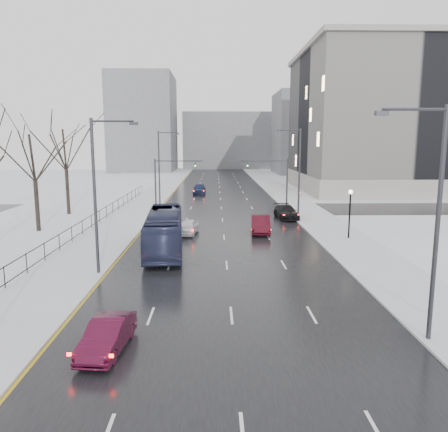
{
  "coord_description": "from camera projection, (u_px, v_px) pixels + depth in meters",
  "views": [
    {
      "loc": [
        -0.78,
        -7.51,
        8.51
      ],
      "look_at": [
        -0.07,
        28.05,
        2.5
      ],
      "focal_mm": 35.0,
      "sensor_mm": 36.0,
      "label": 1
    }
  ],
  "objects": [
    {
      "name": "streetlight_l_far",
      "position": [
        161.0,
        164.0,
        59.01
      ],
      "size": [
        2.95,
        0.25,
        10.0
      ],
      "color": "#2D2D33",
      "rests_on": "ground"
    },
    {
      "name": "iron_fence",
      "position": [
        75.0,
        231.0,
        38.01
      ],
      "size": [
        0.06,
        70.0,
        1.3
      ],
      "color": "black",
      "rests_on": "sidewalk_left"
    },
    {
      "name": "sedan_right_far",
      "position": [
        286.0,
        212.0,
        49.08
      ],
      "size": [
        2.55,
        5.26,
        1.48
      ],
      "primitive_type": "imported",
      "rotation": [
        0.0,
        0.0,
        0.1
      ],
      "color": "black",
      "rests_on": "road"
    },
    {
      "name": "sedan_left_near",
      "position": [
        107.0,
        335.0,
        17.88
      ],
      "size": [
        1.78,
        4.14,
        1.33
      ],
      "primitive_type": "imported",
      "rotation": [
        0.0,
        0.0,
        -0.1
      ],
      "color": "#400B21",
      "rests_on": "road"
    },
    {
      "name": "bldg_far_center",
      "position": [
        229.0,
        141.0,
        145.43
      ],
      "size": [
        30.0,
        18.0,
        18.0
      ],
      "primitive_type": "cube",
      "color": "slate",
      "rests_on": "ground"
    },
    {
      "name": "no_uturn_sign",
      "position": [
        299.0,
        195.0,
        52.01
      ],
      "size": [
        0.6,
        0.06,
        2.7
      ],
      "color": "#2D2D33",
      "rests_on": "sidewalk_right"
    },
    {
      "name": "sedan_center_far",
      "position": [
        199.0,
        189.0,
        72.63
      ],
      "size": [
        2.07,
        5.06,
        1.72
      ],
      "primitive_type": "imported",
      "rotation": [
        0.0,
        0.0,
        -0.01
      ],
      "color": "navy",
      "rests_on": "road"
    },
    {
      "name": "tree_park_d",
      "position": [
        39.0,
        232.0,
        42.01
      ],
      "size": [
        8.75,
        8.75,
        12.5
      ],
      "primitive_type": null,
      "color": "black",
      "rests_on": "ground"
    },
    {
      "name": "bldg_far_right",
      "position": [
        319.0,
        133.0,
        120.93
      ],
      "size": [
        24.0,
        20.0,
        22.0
      ],
      "primitive_type": "cube",
      "color": "slate",
      "rests_on": "ground"
    },
    {
      "name": "lamppost_r_mid",
      "position": [
        350.0,
        207.0,
        38.14
      ],
      "size": [
        0.36,
        0.36,
        4.28
      ],
      "color": "black",
      "rests_on": "sidewalk_right"
    },
    {
      "name": "sidewalk_left",
      "position": [
        153.0,
        197.0,
        67.77
      ],
      "size": [
        5.0,
        150.0,
        0.16
      ],
      "primitive_type": "cube",
      "color": "silver",
      "rests_on": "ground"
    },
    {
      "name": "tree_park_e",
      "position": [
        69.0,
        215.0,
        51.86
      ],
      "size": [
        9.45,
        9.45,
        13.5
      ],
      "primitive_type": null,
      "color": "black",
      "rests_on": "ground"
    },
    {
      "name": "bldg_far_left",
      "position": [
        144.0,
        124.0,
        129.3
      ],
      "size": [
        18.0,
        22.0,
        28.0
      ],
      "primitive_type": "cube",
      "color": "slate",
      "rests_on": "ground"
    },
    {
      "name": "cross_road",
      "position": [
        221.0,
        209.0,
        56.16
      ],
      "size": [
        130.0,
        10.0,
        0.04
      ],
      "primitive_type": "cube",
      "color": "black",
      "rests_on": "ground"
    },
    {
      "name": "mast_signal_right",
      "position": [
        279.0,
        177.0,
        55.62
      ],
      "size": [
        6.1,
        0.33,
        6.5
      ],
      "color": "#2D2D33",
      "rests_on": "ground"
    },
    {
      "name": "sidewalk_right",
      "position": [
        287.0,
        197.0,
        68.18
      ],
      "size": [
        5.0,
        150.0,
        0.16
      ],
      "primitive_type": "cube",
      "color": "silver",
      "rests_on": "ground"
    },
    {
      "name": "road",
      "position": [
        220.0,
        198.0,
        67.99
      ],
      "size": [
        16.0,
        150.0,
        0.04
      ],
      "primitive_type": "cube",
      "color": "black",
      "rests_on": "ground"
    },
    {
      "name": "sedan_center_near",
      "position": [
        188.0,
        227.0,
        40.72
      ],
      "size": [
        2.13,
        4.16,
        1.35
      ],
      "primitive_type": "imported",
      "rotation": [
        0.0,
        0.0,
        -0.14
      ],
      "color": "white",
      "rests_on": "road"
    },
    {
      "name": "mast_signal_left",
      "position": [
        164.0,
        178.0,
        55.33
      ],
      "size": [
        6.1,
        0.33,
        6.5
      ],
      "color": "#2D2D33",
      "rests_on": "ground"
    },
    {
      "name": "streetlight_r_near",
      "position": [
        433.0,
        214.0,
        17.92
      ],
      "size": [
        2.95,
        0.25,
        10.0
      ],
      "color": "#2D2D33",
      "rests_on": "ground"
    },
    {
      "name": "streetlight_r_mid",
      "position": [
        297.0,
        169.0,
        47.5
      ],
      "size": [
        2.95,
        0.25,
        10.0
      ],
      "color": "#2D2D33",
      "rests_on": "ground"
    },
    {
      "name": "sedan_right_near",
      "position": [
        261.0,
        224.0,
        41.3
      ],
      "size": [
        2.06,
        5.04,
        1.63
      ],
      "primitive_type": "imported",
      "rotation": [
        0.0,
        0.0,
        -0.07
      ],
      "color": "#420B16",
      "rests_on": "road"
    },
    {
      "name": "bus",
      "position": [
        164.0,
        231.0,
        34.3
      ],
      "size": [
        3.57,
        11.64,
        3.19
      ],
      "primitive_type": "imported",
      "rotation": [
        0.0,
        0.0,
        0.08
      ],
      "color": "#252A48",
      "rests_on": "road"
    },
    {
      "name": "park_strip",
      "position": [
        91.0,
        198.0,
        67.59
      ],
      "size": [
        14.0,
        150.0,
        0.12
      ],
      "primitive_type": "cube",
      "color": "white",
      "rests_on": "ground"
    },
    {
      "name": "streetlight_l_near",
      "position": [
        98.0,
        189.0,
        27.46
      ],
      "size": [
        2.95,
        0.25,
        10.0
      ],
      "color": "#2D2D33",
      "rests_on": "ground"
    },
    {
      "name": "civic_building",
      "position": [
        413.0,
        127.0,
        78.64
      ],
      "size": [
        41.0,
        31.0,
        24.8
      ],
      "color": "gray",
      "rests_on": "ground"
    }
  ]
}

